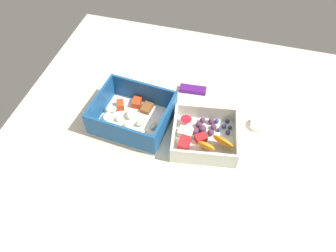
{
  "coord_description": "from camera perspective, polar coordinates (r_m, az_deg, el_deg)",
  "views": [
    {
      "loc": [
        12.07,
        -46.98,
        64.71
      ],
      "look_at": [
        -0.69,
        -0.62,
        4.0
      ],
      "focal_mm": 35.05,
      "sensor_mm": 36.0,
      "label": 1
    }
  ],
  "objects": [
    {
      "name": "paper_cup_liner",
      "position": [
        0.82,
        15.53,
        0.19
      ],
      "size": [
        4.11,
        4.11,
        1.49
      ],
      "primitive_type": "cylinder",
      "color": "white",
      "rests_on": "table_surface"
    },
    {
      "name": "pasta_container",
      "position": [
        0.8,
        -6.34,
        1.67
      ],
      "size": [
        18.89,
        16.33,
        6.84
      ],
      "rotation": [
        0.0,
        0.0,
        -0.09
      ],
      "color": "white",
      "rests_on": "table_surface"
    },
    {
      "name": "fruit_bowl",
      "position": [
        0.76,
        6.34,
        -1.79
      ],
      "size": [
        16.82,
        15.99,
        5.92
      ],
      "rotation": [
        0.0,
        0.0,
        0.16
      ],
      "color": "silver",
      "rests_on": "table_surface"
    },
    {
      "name": "candy_bar",
      "position": [
        0.88,
        4.34,
        6.34
      ],
      "size": [
        7.17,
        2.94,
        1.2
      ],
      "primitive_type": "cube",
      "rotation": [
        0.0,
        0.0,
        0.08
      ],
      "color": "#51197A",
      "rests_on": "table_surface"
    },
    {
      "name": "table_surface",
      "position": [
        0.8,
        0.59,
        -1.1
      ],
      "size": [
        80.0,
        80.0,
        2.0
      ],
      "primitive_type": "cube",
      "color": "beige",
      "rests_on": "ground"
    }
  ]
}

